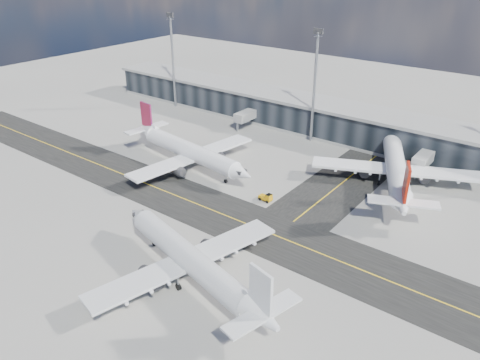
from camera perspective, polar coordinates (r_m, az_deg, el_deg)
The scene contains 9 objects.
ground at distance 91.32m, azimuth -6.50°, elevation -4.08°, with size 300.00×300.00×0.00m, color gray.
taxiway_lanes at distance 96.08m, azimuth -0.41°, elevation -2.24°, with size 180.00×63.00×0.03m.
terminal_concourse at distance 130.85m, azimuth 10.24°, elevation 7.29°, with size 152.00×19.80×8.80m.
floodlight_masts at distance 121.67m, azimuth 9.09°, elevation 11.60°, with size 102.50×0.70×28.90m.
airliner_af at distance 109.38m, azimuth -6.28°, elevation 3.58°, with size 39.87×34.11×11.81m.
airliner_redtail at distance 104.80m, azimuth 18.48°, elevation 1.35°, with size 34.34×39.79×12.36m.
airliner_near at distance 71.96m, azimuth -5.87°, elevation -9.79°, with size 38.06×32.72×11.38m.
baggage_tug at distance 94.73m, azimuth 3.25°, elevation -2.13°, with size 2.89×1.63×1.75m.
service_van at distance 113.67m, azimuth 18.81°, elevation 1.49°, with size 2.83×6.15×1.71m, color white.
Camera 1 is at (55.63, -55.81, 46.14)m, focal length 35.00 mm.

